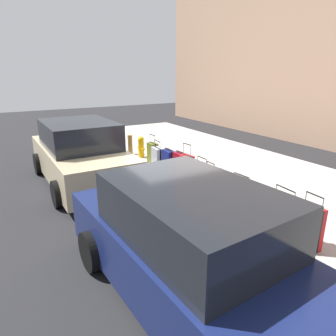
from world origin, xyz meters
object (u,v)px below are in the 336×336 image
(fire_hydrant, at_px, (141,147))
(parked_car_beige_1, at_px, (81,155))
(suitcase_teal_6, at_px, (201,179))
(suitcase_maroon_8, at_px, (180,165))
(suitcase_silver_10, at_px, (157,158))
(suitcase_red_0, at_px, (310,228))
(suitcase_black_5, at_px, (210,186))
(parked_car_navy_0, at_px, (191,251))
(suitcase_olive_4, at_px, (224,191))
(suitcase_navy_9, at_px, (169,161))
(suitcase_silver_3, at_px, (240,199))
(suitcase_navy_2, at_px, (262,207))
(suitcase_olive_11, at_px, (153,153))
(bollard_post, at_px, (130,145))
(suitcase_maroon_1, at_px, (282,216))
(suitcase_red_7, at_px, (187,170))

(fire_hydrant, bearing_deg, parked_car_beige_1, 114.00)
(parked_car_beige_1, bearing_deg, suitcase_teal_6, -135.59)
(suitcase_maroon_8, bearing_deg, suitcase_silver_10, 5.60)
(suitcase_red_0, relative_size, suitcase_black_5, 1.15)
(suitcase_teal_6, distance_m, parked_car_navy_0, 3.82)
(suitcase_olive_4, height_order, fire_hydrant, suitcase_olive_4)
(suitcase_olive_4, bearing_deg, suitcase_silver_10, 0.71)
(suitcase_navy_9, bearing_deg, parked_car_beige_1, 69.52)
(suitcase_red_0, relative_size, suitcase_navy_9, 1.35)
(suitcase_silver_3, xyz_separation_m, suitcase_maroon_8, (2.50, -0.10, 0.06))
(suitcase_navy_9, bearing_deg, suitcase_red_0, -179.95)
(suitcase_navy_2, height_order, suitcase_olive_11, suitcase_olive_11)
(parked_car_navy_0, bearing_deg, suitcase_silver_3, -56.48)
(suitcase_teal_6, xyz_separation_m, fire_hydrant, (3.43, 0.04, 0.12))
(suitcase_silver_3, height_order, parked_car_beige_1, parked_car_beige_1)
(suitcase_olive_11, bearing_deg, suitcase_maroon_8, 179.97)
(suitcase_navy_9, height_order, suitcase_silver_10, suitcase_silver_10)
(fire_hydrant, distance_m, bollard_post, 0.61)
(suitcase_maroon_1, xyz_separation_m, bollard_post, (6.57, 0.13, -0.01))
(suitcase_maroon_1, distance_m, fire_hydrant, 5.98)
(suitcase_silver_3, bearing_deg, parked_car_navy_0, 123.52)
(suitcase_navy_9, xyz_separation_m, parked_car_navy_0, (-4.53, 2.30, 0.30))
(suitcase_silver_3, xyz_separation_m, fire_hydrant, (4.93, -0.06, 0.09))
(suitcase_black_5, relative_size, parked_car_navy_0, 0.18)
(suitcase_olive_4, distance_m, suitcase_maroon_8, 1.96)
(suitcase_red_7, height_order, parked_car_navy_0, parked_car_navy_0)
(suitcase_olive_4, height_order, suitcase_red_7, suitcase_red_7)
(suitcase_maroon_8, distance_m, bollard_post, 3.03)
(suitcase_maroon_8, relative_size, fire_hydrant, 1.04)
(suitcase_silver_10, xyz_separation_m, parked_car_beige_1, (0.29, 2.24, 0.34))
(suitcase_olive_4, distance_m, bollard_post, 4.99)
(suitcase_navy_2, relative_size, suitcase_olive_4, 0.84)
(suitcase_olive_11, distance_m, parked_car_navy_0, 6.11)
(bollard_post, bearing_deg, suitcase_maroon_8, -176.49)
(suitcase_silver_3, xyz_separation_m, suitcase_navy_9, (3.04, -0.05, 0.04))
(fire_hydrant, bearing_deg, suitcase_maroon_8, -179.16)
(bollard_post, relative_size, parked_car_navy_0, 0.15)
(suitcase_red_7, height_order, suitcase_navy_9, suitcase_red_7)
(suitcase_red_0, height_order, suitcase_red_7, suitcase_red_7)
(suitcase_maroon_1, relative_size, fire_hydrant, 1.23)
(suitcase_black_5, bearing_deg, parked_car_beige_1, 37.67)
(suitcase_silver_3, distance_m, suitcase_silver_10, 3.61)
(suitcase_teal_6, relative_size, suitcase_olive_11, 0.89)
(suitcase_red_0, height_order, suitcase_maroon_1, suitcase_red_0)
(suitcase_silver_3, relative_size, suitcase_olive_11, 0.90)
(fire_hydrant, bearing_deg, suitcase_silver_10, 176.82)
(fire_hydrant, height_order, parked_car_beige_1, parked_car_beige_1)
(suitcase_olive_4, height_order, bollard_post, suitcase_olive_4)
(suitcase_silver_10, bearing_deg, suitcase_teal_6, -176.80)
(suitcase_red_0, distance_m, suitcase_olive_4, 2.13)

